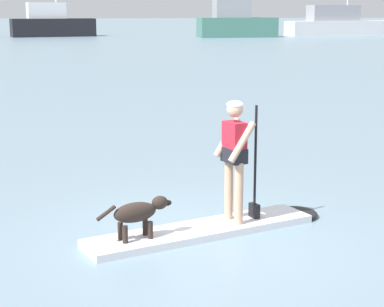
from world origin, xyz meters
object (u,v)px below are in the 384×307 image
Objects in this scene: dog at (139,213)px; moored_boat_far_port at (236,22)px; person_paddler at (235,152)px; moored_boat_far_starboard at (52,23)px; paddleboard at (216,228)px; moored_boat_port at (339,24)px.

moored_boat_far_port reaches higher than dog.
person_paddler is at bearing 21.94° from dog.
moored_boat_far_starboard is at bearing 95.50° from dog.
paddleboard is 0.42× the size of moored_boat_far_port.
moored_boat_port is at bearing 13.04° from moored_boat_far_port.
moored_boat_far_starboard reaches higher than moored_boat_port.
paddleboard is 65.94m from moored_boat_far_starboard.
moored_boat_port is (12.27, 2.84, -0.27)m from moored_boat_far_port.
dog reaches higher than paddleboard.
paddleboard is 3.55× the size of dog.
moored_boat_far_port is at bearing -12.23° from moored_boat_far_starboard.
moored_boat_port is (25.32, 64.58, 0.84)m from dog.
moored_boat_far_starboard is at bearing 96.46° from paddleboard.
person_paddler is at bearing -110.53° from moored_boat_port.
dog is at bearing -84.50° from moored_boat_far_starboard.
dog is (-1.35, -0.54, -0.64)m from person_paddler.
paddleboard is 2.10× the size of person_paddler.
moored_boat_far_starboard is (-7.70, 65.40, 0.33)m from person_paddler.
moored_boat_port is (31.67, -1.36, -0.13)m from moored_boat_far_starboard.
moored_boat_far_port is at bearing 78.94° from paddleboard.
moored_boat_port reaches higher than moored_boat_far_port.
paddleboard is 68.59m from moored_boat_port.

